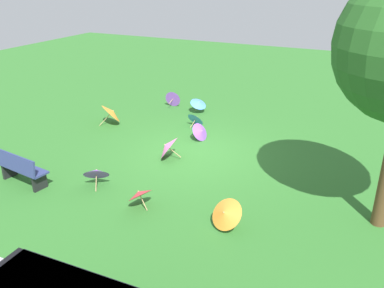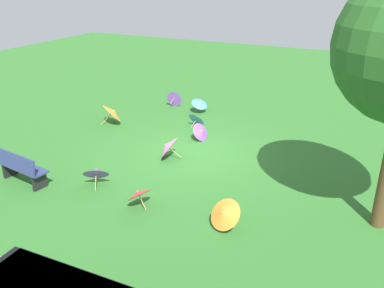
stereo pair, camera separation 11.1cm
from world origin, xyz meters
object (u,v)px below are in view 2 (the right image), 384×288
(parasol_red_0, at_px, (138,193))
(parasol_purple_3, at_px, (96,172))
(parasol_pink_0, at_px, (167,146))
(park_bench, at_px, (20,167))
(parasol_blue_0, at_px, (200,103))
(parasol_purple_2, at_px, (201,132))
(parasol_orange_1, at_px, (224,214))
(parasol_orange_2, at_px, (113,112))
(parasol_purple_0, at_px, (175,99))
(parasol_blue_1, at_px, (197,118))

(parasol_red_0, bearing_deg, parasol_purple_3, -14.93)
(parasol_pink_0, distance_m, parasol_purple_3, 2.44)
(park_bench, distance_m, parasol_blue_0, 7.60)
(parasol_purple_2, height_order, parasol_orange_1, parasol_orange_1)
(parasol_pink_0, height_order, parasol_purple_3, parasol_pink_0)
(park_bench, relative_size, parasol_blue_0, 1.94)
(parasol_red_0, bearing_deg, parasol_orange_1, -179.39)
(parasol_blue_0, relative_size, parasol_orange_2, 0.77)
(parasol_purple_0, height_order, parasol_purple_3, parasol_purple_3)
(parasol_blue_1, xyz_separation_m, parasol_orange_2, (2.85, 1.17, 0.18))
(parasol_purple_0, relative_size, parasol_purple_3, 0.76)
(parasol_blue_1, bearing_deg, parasol_blue_0, -68.74)
(parasol_blue_0, relative_size, parasol_blue_1, 1.21)
(park_bench, xyz_separation_m, parasol_blue_0, (-1.76, -7.40, -0.07))
(parasol_orange_2, bearing_deg, parasol_purple_2, -179.56)
(parasol_purple_0, xyz_separation_m, parasol_pink_0, (-2.23, 4.60, 0.05))
(parasol_blue_1, distance_m, parasol_orange_1, 6.48)
(parasol_purple_0, bearing_deg, parasol_red_0, 112.03)
(parasol_pink_0, relative_size, parasol_blue_1, 1.30)
(parasol_purple_3, height_order, parasol_red_0, parasol_purple_3)
(parasol_pink_0, xyz_separation_m, parasol_orange_2, (3.24, -1.73, 0.08))
(parasol_purple_2, bearing_deg, parasol_purple_3, 73.82)
(park_bench, bearing_deg, parasol_blue_0, -103.39)
(parasol_purple_3, bearing_deg, parasol_purple_0, -78.72)
(parasol_blue_1, bearing_deg, parasol_purple_3, 84.84)
(park_bench, bearing_deg, parasol_orange_2, -83.56)
(parasol_purple_0, height_order, parasol_blue_1, parasol_purple_0)
(parasol_pink_0, relative_size, parasol_purple_3, 1.04)
(parasol_purple_0, relative_size, parasol_purple_2, 0.93)
(parasol_orange_2, bearing_deg, parasol_red_0, 131.81)
(parasol_purple_2, bearing_deg, parasol_orange_1, 120.23)
(park_bench, distance_m, parasol_red_0, 3.45)
(parasol_purple_0, height_order, parasol_red_0, parasol_purple_0)
(parasol_purple_0, bearing_deg, parasol_purple_2, 131.81)
(parasol_blue_1, distance_m, parasol_orange_2, 3.09)
(parasol_purple_2, xyz_separation_m, parasol_red_0, (-0.41, 4.46, 0.06))
(parasol_purple_3, bearing_deg, parasol_red_0, 165.07)
(parasol_blue_1, relative_size, parasol_orange_1, 0.77)
(parasol_blue_1, height_order, parasol_orange_1, parasol_orange_1)
(parasol_purple_2, bearing_deg, parasol_red_0, 95.27)
(parasol_red_0, xyz_separation_m, parasol_orange_2, (3.97, -4.44, 0.10))
(parasol_purple_0, bearing_deg, parasol_blue_1, 137.27)
(parasol_orange_2, bearing_deg, parasol_purple_3, 120.71)
(parasol_purple_2, bearing_deg, park_bench, 58.09)
(parasol_blue_0, xyz_separation_m, parasol_purple_3, (-0.08, 6.60, -0.01))
(park_bench, relative_size, parasol_blue_1, 2.35)
(parasol_orange_1, bearing_deg, parasol_red_0, 0.61)
(parasol_blue_0, bearing_deg, parasol_purple_2, 116.11)
(parasol_blue_0, distance_m, parasol_orange_2, 3.46)
(park_bench, xyz_separation_m, parasol_purple_2, (-3.01, -4.84, -0.17))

